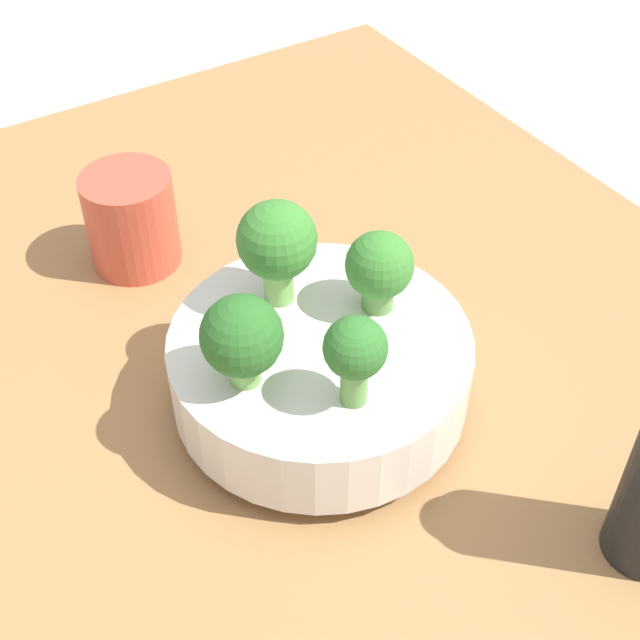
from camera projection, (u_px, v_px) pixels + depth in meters
ground_plane at (311, 466)px, 0.73m from camera, size 6.00×6.00×0.00m
table at (310, 448)px, 0.71m from camera, size 1.13×0.88×0.05m
bowl at (320, 368)px, 0.69m from camera, size 0.23×0.23×0.07m
broccoli_floret_right at (277, 243)px, 0.66m from camera, size 0.06×0.06×0.09m
broccoli_floret_back at (242, 338)px, 0.61m from camera, size 0.06×0.06×0.07m
broccoli_floret_front at (379, 268)px, 0.67m from camera, size 0.05×0.05×0.07m
broccoli_floret_left at (355, 352)px, 0.59m from camera, size 0.04×0.04×0.07m
cup at (131, 220)px, 0.82m from camera, size 0.08×0.08×0.09m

